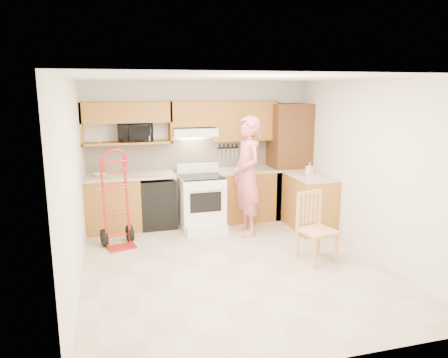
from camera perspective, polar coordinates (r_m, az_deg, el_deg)
name	(u,v)px	position (r m, az deg, el deg)	size (l,w,h in m)	color
floor	(234,265)	(5.97, 1.31, -11.46)	(4.00, 4.50, 0.02)	#BDB39F
ceiling	(235,77)	(5.48, 1.44, 13.49)	(4.00, 4.50, 0.02)	white
wall_back	(198,151)	(7.75, -3.48, 3.73)	(4.00, 0.02, 2.50)	silver
wall_front	(314,230)	(3.56, 12.02, -6.66)	(4.00, 0.02, 2.50)	silver
wall_left	(73,185)	(5.38, -19.61, -0.72)	(0.02, 4.50, 2.50)	silver
wall_right	(368,168)	(6.46, 18.71, 1.40)	(0.02, 4.50, 2.50)	silver
backsplash	(198,154)	(7.73, -3.44, 3.33)	(3.92, 0.03, 0.55)	beige
lower_cab_left	(113,204)	(7.44, -14.66, -3.30)	(0.90, 0.60, 0.90)	#A96A2B
dishwasher	(158,203)	(7.49, -8.91, -3.14)	(0.60, 0.60, 0.85)	black
lower_cab_right	(246,195)	(7.83, 3.03, -2.16)	(1.14, 0.60, 0.90)	#A96A2B
countertop_left	(130,176)	(7.34, -12.52, 0.37)	(1.50, 0.63, 0.04)	#BCB093
countertop_right	(247,170)	(7.72, 3.07, 1.22)	(1.14, 0.63, 0.04)	#BCB093
cab_return_right	(309,203)	(7.44, 11.37, -3.15)	(0.60, 1.00, 0.90)	#A96A2B
countertop_return	(311,176)	(7.33, 11.52, 0.40)	(0.63, 1.00, 0.04)	#BCB093
pantry_tall	(289,161)	(8.00, 8.66, 2.42)	(0.70, 0.60, 2.10)	#582F19
upper_cab_left	(126,112)	(7.34, -12.96, 8.71)	(1.50, 0.33, 0.34)	#A96A2B
upper_shelf_mw	(128,143)	(7.39, -12.77, 4.76)	(1.50, 0.33, 0.04)	#A96A2B
upper_cab_center	(193,114)	(7.48, -4.18, 8.73)	(0.76, 0.33, 0.44)	#A96A2B
upper_cab_right	(245,121)	(7.73, 2.82, 7.82)	(1.14, 0.33, 0.70)	#A96A2B
range_hood	(194,132)	(7.44, -4.04, 6.32)	(0.76, 0.46, 0.14)	white
knife_strip	(228,151)	(7.83, 0.55, 3.76)	(0.40, 0.05, 0.29)	black
microwave	(135,132)	(7.37, -11.85, 6.17)	(0.56, 0.38, 0.31)	black
range	(202,198)	(7.26, -2.92, -2.56)	(0.73, 0.96, 1.08)	white
person	(247,176)	(6.93, 3.12, 0.41)	(0.71, 0.47, 1.95)	#CA5D67
hand_truck	(117,203)	(6.60, -14.10, -3.17)	(0.54, 0.49, 1.36)	#A11D17
dining_chair	(318,228)	(6.02, 12.45, -6.47)	(0.44, 0.48, 0.97)	#E2A670
soap_bottle	(310,168)	(7.35, 11.40, 1.41)	(0.09, 0.09, 0.21)	white
bowl	(100,175)	(7.33, -16.23, 0.51)	(0.20, 0.20, 0.05)	white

